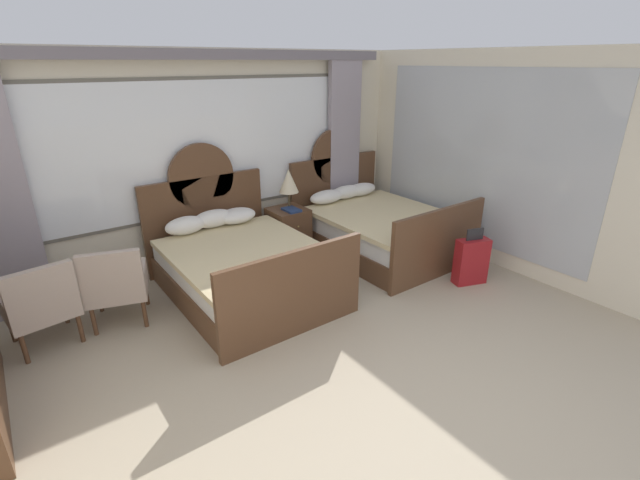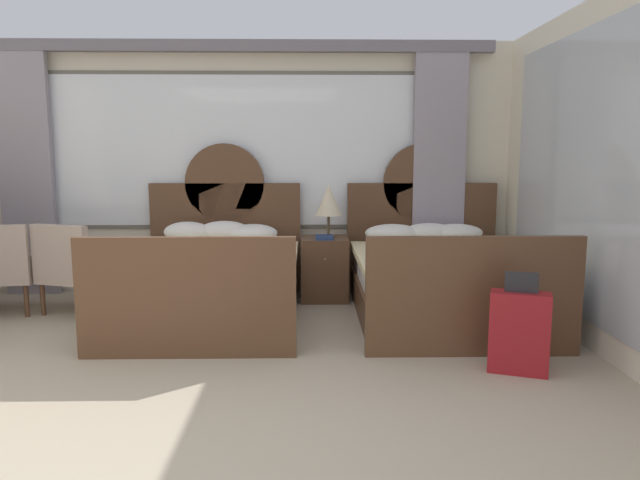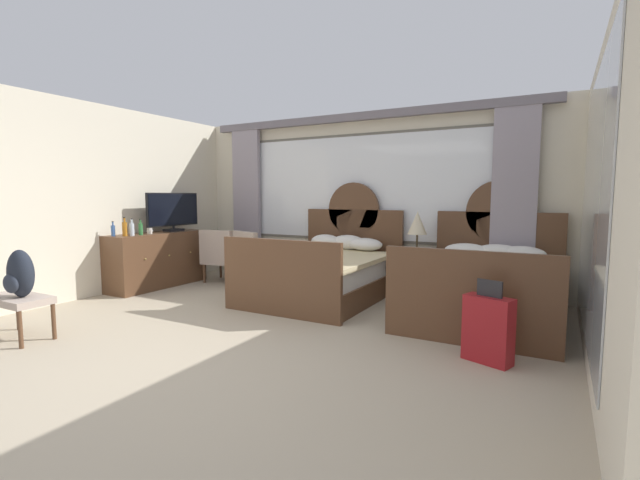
# 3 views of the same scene
# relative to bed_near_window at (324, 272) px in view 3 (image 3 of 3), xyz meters

# --- Properties ---
(ground_plane) EXTENTS (24.00, 24.00, 0.00)m
(ground_plane) POSITION_rel_bed_near_window_xyz_m (0.10, -2.85, -0.35)
(ground_plane) COLOR tan
(wall_back_window) EXTENTS (5.97, 0.22, 2.70)m
(wall_back_window) POSITION_rel_bed_near_window_xyz_m (0.10, 1.08, 1.07)
(wall_back_window) COLOR beige
(wall_back_window) RESTS_ON ground_plane
(wall_left) EXTENTS (0.07, 4.53, 2.70)m
(wall_left) POSITION_rel_bed_near_window_xyz_m (-2.92, -1.19, 1.00)
(wall_left) COLOR beige
(wall_left) RESTS_ON ground_plane
(wall_right_mirror) EXTENTS (0.08, 4.53, 2.70)m
(wall_right_mirror) POSITION_rel_bed_near_window_xyz_m (3.12, -1.16, 1.00)
(wall_right_mirror) COLOR beige
(wall_right_mirror) RESTS_ON ground_plane
(bed_near_window) EXTENTS (1.62, 2.13, 1.62)m
(bed_near_window) POSITION_rel_bed_near_window_xyz_m (0.00, 0.00, 0.00)
(bed_near_window) COLOR brown
(bed_near_window) RESTS_ON ground_plane
(bed_near_mirror) EXTENTS (1.62, 2.13, 1.62)m
(bed_near_mirror) POSITION_rel_bed_near_window_xyz_m (2.13, -0.00, -0.00)
(bed_near_mirror) COLOR brown
(bed_near_mirror) RESTS_ON ground_plane
(nightstand_between_beds) EXTENTS (0.49, 0.51, 0.65)m
(nightstand_between_beds) POSITION_rel_bed_near_window_xyz_m (1.06, 0.66, -0.03)
(nightstand_between_beds) COLOR brown
(nightstand_between_beds) RESTS_ON ground_plane
(table_lamp_on_nightstand) EXTENTS (0.27, 0.27, 0.55)m
(table_lamp_on_nightstand) POSITION_rel_bed_near_window_xyz_m (1.11, 0.69, 0.68)
(table_lamp_on_nightstand) COLOR brown
(table_lamp_on_nightstand) RESTS_ON nightstand_between_beds
(book_on_nightstand) EXTENTS (0.18, 0.26, 0.03)m
(book_on_nightstand) POSITION_rel_bed_near_window_xyz_m (1.06, 0.57, 0.32)
(book_on_nightstand) COLOR navy
(book_on_nightstand) RESTS_ON nightstand_between_beds
(dresser_minibar) EXTENTS (0.52, 1.60, 0.84)m
(dresser_minibar) POSITION_rel_bed_near_window_xyz_m (-2.64, -0.59, 0.07)
(dresser_minibar) COLOR brown
(dresser_minibar) RESTS_ON ground_plane
(tv_flatscreen) EXTENTS (0.20, 1.03, 0.62)m
(tv_flatscreen) POSITION_rel_bed_near_window_xyz_m (-2.61, -0.27, 0.81)
(tv_flatscreen) COLOR black
(tv_flatscreen) RESTS_ON dresser_minibar
(bottle_spirit_blue) EXTENTS (0.06, 0.06, 0.21)m
(bottle_spirit_blue) POSITION_rel_bed_near_window_xyz_m (-2.71, -1.29, 0.58)
(bottle_spirit_blue) COLOR #385B99
(bottle_spirit_blue) RESTS_ON dresser_minibar
(bottle_liquor_amber) EXTENTS (0.07, 0.07, 0.27)m
(bottle_liquor_amber) POSITION_rel_bed_near_window_xyz_m (-2.60, -1.18, 0.60)
(bottle_liquor_amber) COLOR #B7701E
(bottle_liquor_amber) RESTS_ON dresser_minibar
(bottle_water_clear) EXTENTS (0.06, 0.06, 0.25)m
(bottle_water_clear) POSITION_rel_bed_near_window_xyz_m (-2.54, -1.11, 0.59)
(bottle_water_clear) COLOR silver
(bottle_water_clear) RESTS_ON dresser_minibar
(bottle_soda_green) EXTENTS (0.06, 0.06, 0.23)m
(bottle_soda_green) POSITION_rel_bed_near_window_xyz_m (-2.54, -0.96, 0.58)
(bottle_soda_green) COLOR #337A3D
(bottle_soda_green) RESTS_ON dresser_minibar
(cup_on_dresser) EXTENTS (0.11, 0.08, 0.08)m
(cup_on_dresser) POSITION_rel_bed_near_window_xyz_m (-2.58, -0.77, 0.53)
(cup_on_dresser) COLOR white
(cup_on_dresser) RESTS_ON dresser_minibar
(armchair_by_window_left) EXTENTS (0.72, 0.72, 0.87)m
(armchair_by_window_left) POSITION_rel_bed_near_window_xyz_m (-1.33, 0.16, 0.11)
(armchair_by_window_left) COLOR #B29E8E
(armchair_by_window_left) RESTS_ON ground_plane
(armchair_by_window_centre) EXTENTS (0.65, 0.65, 0.87)m
(armchair_by_window_centre) POSITION_rel_bed_near_window_xyz_m (-1.99, 0.16, 0.11)
(armchair_by_window_centre) COLOR #B29E8E
(armchair_by_window_centre) RESTS_ON ground_plane
(luggage_bench) EXTENTS (0.70, 0.37, 0.43)m
(luggage_bench) POSITION_rel_bed_near_window_xyz_m (-1.82, -3.02, 0.02)
(luggage_bench) COLOR #B29E8E
(luggage_bench) RESTS_ON ground_plane
(backpack_on_bench) EXTENTS (0.32, 0.24, 0.47)m
(backpack_on_bench) POSITION_rel_bed_near_window_xyz_m (-1.73, -3.03, 0.30)
(backpack_on_bench) COLOR #1E232D
(backpack_on_bench) RESTS_ON luggage_bench
(suitcase_on_floor) EXTENTS (0.43, 0.30, 0.71)m
(suitcase_on_floor) POSITION_rel_bed_near_window_xyz_m (2.35, -1.44, -0.06)
(suitcase_on_floor) COLOR maroon
(suitcase_on_floor) RESTS_ON ground_plane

